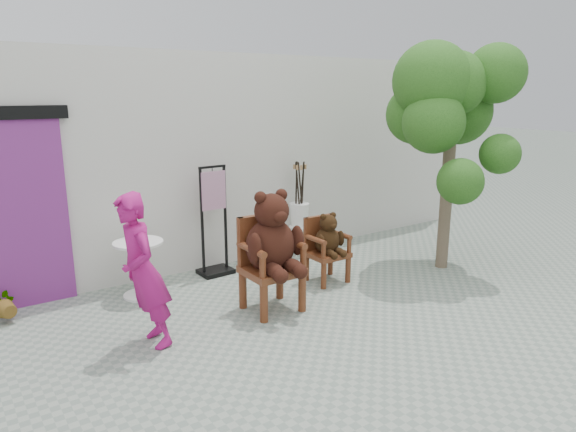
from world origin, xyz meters
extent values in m
plane|color=gray|center=(0.00, 0.00, 0.00)|extent=(60.00, 60.00, 0.00)
cube|color=silver|center=(0.00, 3.10, 1.50)|extent=(9.00, 1.00, 3.00)
cube|color=#752775|center=(-3.00, 2.58, 1.10)|extent=(1.20, 0.08, 2.20)
cylinder|color=#4B2210|center=(-0.87, 0.60, 0.22)|extent=(0.09, 0.09, 0.44)
cylinder|color=#4B2210|center=(-0.87, 1.07, 0.22)|extent=(0.09, 0.09, 0.44)
cylinder|color=#4B2210|center=(-0.35, 0.60, 0.22)|extent=(0.09, 0.09, 0.44)
cylinder|color=#4B2210|center=(-0.35, 1.07, 0.22)|extent=(0.09, 0.09, 0.44)
cube|color=#4B2210|center=(-0.61, 0.83, 0.48)|extent=(0.62, 0.57, 0.08)
cube|color=#4B2210|center=(-0.61, 1.08, 0.80)|extent=(0.59, 0.08, 0.57)
cylinder|color=#4B2210|center=(-0.88, 1.08, 0.80)|extent=(0.08, 0.08, 0.57)
cylinder|color=#4B2210|center=(-0.88, 0.60, 0.65)|extent=(0.07, 0.07, 0.26)
cylinder|color=#4B2210|center=(-0.88, 0.83, 0.78)|extent=(0.08, 0.54, 0.08)
cylinder|color=#4B2210|center=(-0.34, 1.08, 0.80)|extent=(0.08, 0.08, 0.57)
cylinder|color=#4B2210|center=(-0.34, 0.60, 0.65)|extent=(0.07, 0.07, 0.26)
cylinder|color=#4B2210|center=(-0.34, 0.83, 0.78)|extent=(0.08, 0.54, 0.08)
ellipsoid|color=black|center=(-0.61, 0.86, 0.77)|extent=(0.59, 0.50, 0.62)
sphere|color=black|center=(-0.61, 0.83, 1.18)|extent=(0.39, 0.39, 0.39)
ellipsoid|color=black|center=(-0.61, 0.68, 1.15)|extent=(0.18, 0.14, 0.14)
sphere|color=black|center=(-0.75, 0.84, 1.35)|extent=(0.14, 0.14, 0.14)
sphere|color=black|center=(-0.47, 0.84, 1.35)|extent=(0.14, 0.14, 0.14)
ellipsoid|color=black|center=(-0.89, 0.73, 0.81)|extent=(0.14, 0.20, 0.35)
ellipsoid|color=black|center=(-0.74, 0.60, 0.57)|extent=(0.17, 0.35, 0.17)
sphere|color=black|center=(-0.74, 0.46, 0.55)|extent=(0.17, 0.17, 0.17)
ellipsoid|color=black|center=(-0.33, 0.73, 0.81)|extent=(0.14, 0.20, 0.35)
ellipsoid|color=black|center=(-0.48, 0.60, 0.57)|extent=(0.17, 0.35, 0.17)
sphere|color=black|center=(-0.48, 0.46, 0.55)|extent=(0.17, 0.17, 0.17)
cylinder|color=#4B2210|center=(0.28, 1.00, 0.17)|extent=(0.07, 0.07, 0.35)
cylinder|color=#4B2210|center=(0.28, 1.37, 0.17)|extent=(0.07, 0.07, 0.35)
cylinder|color=#4B2210|center=(0.69, 1.00, 0.17)|extent=(0.07, 0.07, 0.35)
cylinder|color=#4B2210|center=(0.69, 1.37, 0.17)|extent=(0.07, 0.07, 0.35)
cube|color=#4B2210|center=(0.49, 1.19, 0.38)|extent=(0.49, 0.45, 0.07)
cube|color=#4B2210|center=(0.49, 1.38, 0.64)|extent=(0.47, 0.07, 0.45)
cylinder|color=#4B2210|center=(0.27, 1.38, 0.64)|extent=(0.07, 0.07, 0.45)
cylinder|color=#4B2210|center=(0.27, 1.00, 0.51)|extent=(0.06, 0.06, 0.21)
cylinder|color=#4B2210|center=(0.27, 1.19, 0.62)|extent=(0.07, 0.43, 0.07)
cylinder|color=#4B2210|center=(0.70, 1.38, 0.64)|extent=(0.07, 0.07, 0.45)
cylinder|color=#4B2210|center=(0.70, 1.00, 0.51)|extent=(0.06, 0.06, 0.21)
cylinder|color=#4B2210|center=(0.70, 1.19, 0.62)|extent=(0.07, 0.43, 0.07)
ellipsoid|color=black|center=(0.49, 1.20, 0.56)|extent=(0.35, 0.30, 0.37)
sphere|color=black|center=(0.49, 1.18, 0.80)|extent=(0.23, 0.23, 0.23)
ellipsoid|color=black|center=(0.49, 1.09, 0.78)|extent=(0.10, 0.08, 0.08)
sphere|color=black|center=(0.41, 1.18, 0.90)|extent=(0.08, 0.08, 0.08)
sphere|color=black|center=(0.57, 1.18, 0.90)|extent=(0.08, 0.08, 0.08)
ellipsoid|color=black|center=(0.32, 1.12, 0.59)|extent=(0.08, 0.12, 0.21)
ellipsoid|color=black|center=(0.41, 1.04, 0.44)|extent=(0.10, 0.20, 0.10)
sphere|color=black|center=(0.41, 0.96, 0.43)|extent=(0.10, 0.10, 0.10)
ellipsoid|color=black|center=(0.65, 1.12, 0.59)|extent=(0.08, 0.12, 0.21)
ellipsoid|color=black|center=(0.56, 1.04, 0.44)|extent=(0.10, 0.20, 0.10)
sphere|color=black|center=(0.56, 0.96, 0.43)|extent=(0.10, 0.10, 0.10)
imported|color=#A61469|center=(-2.12, 0.79, 0.78)|extent=(0.39, 0.58, 1.56)
cylinder|color=white|center=(-1.74, 2.09, 0.69)|extent=(0.60, 0.60, 0.03)
cylinder|color=white|center=(-1.74, 2.09, 0.35)|extent=(0.06, 0.06, 0.68)
cylinder|color=white|center=(-1.74, 2.09, 0.01)|extent=(0.44, 0.44, 0.03)
cube|color=black|center=(-0.79, 2.30, 0.75)|extent=(0.03, 0.03, 1.50)
cube|color=black|center=(-0.43, 2.31, 0.75)|extent=(0.03, 0.03, 1.50)
cube|color=black|center=(-0.61, 2.31, 1.50)|extent=(0.40, 0.05, 0.03)
cube|color=black|center=(-0.61, 2.31, 0.03)|extent=(0.47, 0.37, 0.06)
cube|color=#AF7897|center=(-0.60, 2.30, 1.18)|extent=(0.36, 0.06, 0.52)
cylinder|color=black|center=(-0.61, 2.31, 1.47)|extent=(0.01, 0.01, 0.08)
cylinder|color=white|center=(0.87, 2.35, 0.44)|extent=(0.32, 0.32, 0.03)
cylinder|color=white|center=(0.95, 2.43, 0.22)|extent=(0.03, 0.03, 0.44)
cylinder|color=white|center=(0.78, 2.43, 0.22)|extent=(0.03, 0.03, 0.44)
cylinder|color=white|center=(0.78, 2.27, 0.22)|extent=(0.03, 0.03, 0.44)
cylinder|color=white|center=(0.95, 2.27, 0.22)|extent=(0.03, 0.03, 0.44)
cylinder|color=black|center=(0.83, 2.39, 1.05)|extent=(0.07, 0.07, 0.80)
cylinder|color=#9D7447|center=(0.81, 2.40, 1.38)|extent=(0.04, 0.04, 0.07)
cylinder|color=black|center=(0.82, 2.33, 1.05)|extent=(0.06, 0.09, 0.80)
cylinder|color=#9D7447|center=(0.80, 2.32, 1.38)|extent=(0.04, 0.04, 0.07)
cylinder|color=black|center=(0.91, 2.33, 1.05)|extent=(0.07, 0.12, 0.80)
cylinder|color=#9D7447|center=(0.95, 2.32, 1.38)|extent=(0.04, 0.04, 0.08)
cylinder|color=black|center=(0.92, 2.35, 1.05)|extent=(0.03, 0.11, 0.80)
cylinder|color=#9D7447|center=(0.95, 2.36, 1.38)|extent=(0.04, 0.04, 0.07)
cylinder|color=black|center=(0.83, 2.38, 1.05)|extent=(0.09, 0.09, 0.80)
cylinder|color=#9D7447|center=(0.81, 2.41, 1.38)|extent=(0.04, 0.04, 0.08)
cylinder|color=black|center=(0.85, 2.30, 1.05)|extent=(0.09, 0.05, 0.80)
cylinder|color=#9D7447|center=(0.84, 2.28, 1.38)|extent=(0.04, 0.04, 0.07)
cylinder|color=#4B3C2D|center=(2.23, 0.71, 1.48)|extent=(0.17, 0.17, 2.95)
sphere|color=#173F11|center=(1.78, 0.64, 2.08)|extent=(0.81, 0.81, 0.81)
sphere|color=#173F11|center=(2.31, 1.14, 2.30)|extent=(1.08, 1.08, 1.08)
sphere|color=#173F11|center=(2.69, 0.41, 2.71)|extent=(0.80, 0.80, 0.80)
sphere|color=#173F11|center=(2.19, 0.70, 2.58)|extent=(0.87, 0.87, 0.87)
sphere|color=#173F11|center=(1.90, 0.81, 2.62)|extent=(1.03, 1.03, 1.03)
sphere|color=#173F11|center=(1.96, 1.11, 2.17)|extent=(0.82, 0.82, 0.82)
sphere|color=#173F11|center=(2.66, 0.94, 2.20)|extent=(0.95, 0.95, 0.95)
sphere|color=#173F11|center=(1.81, 0.18, 1.37)|extent=(0.59, 0.59, 0.59)
sphere|color=#173F11|center=(2.44, 0.07, 1.69)|extent=(0.53, 0.53, 0.53)
imported|color=#173F11|center=(-3.22, 2.27, 0.18)|extent=(0.41, 0.38, 0.37)
camera|label=1|loc=(-3.62, -3.86, 2.47)|focal=32.00mm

